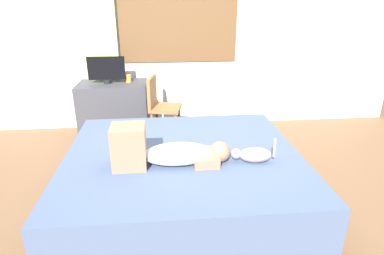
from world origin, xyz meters
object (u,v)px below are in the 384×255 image
(tv_monitor, at_px, (106,70))
(cup, at_px, (129,78))
(person_lying, at_px, (166,151))
(bed, at_px, (183,180))
(cat, at_px, (253,155))
(desk, at_px, (114,110))
(chair_by_desk, at_px, (160,104))

(tv_monitor, relative_size, cup, 4.87)
(person_lying, distance_m, tv_monitor, 2.09)
(bed, height_order, cat, cat)
(cat, relative_size, tv_monitor, 0.74)
(tv_monitor, bearing_deg, desk, 0.00)
(desk, bearing_deg, cup, 9.37)
(bed, height_order, person_lying, person_lying)
(cat, height_order, chair_by_desk, chair_by_desk)
(cat, bearing_deg, person_lying, 177.17)
(person_lying, height_order, cat, person_lying)
(person_lying, bearing_deg, tv_monitor, 110.20)
(person_lying, relative_size, cup, 9.49)
(person_lying, distance_m, cup, 2.04)
(bed, relative_size, person_lying, 2.20)
(bed, bearing_deg, chair_by_desk, 97.19)
(bed, relative_size, chair_by_desk, 2.40)
(desk, bearing_deg, person_lying, -71.19)
(cup, bearing_deg, cat, -60.41)
(cat, height_order, desk, cat)
(desk, bearing_deg, tv_monitor, -180.00)
(cup, relative_size, chair_by_desk, 0.11)
(desk, height_order, chair_by_desk, chair_by_desk)
(cat, bearing_deg, cup, 119.59)
(cup, height_order, chair_by_desk, chair_by_desk)
(bed, distance_m, desk, 1.93)
(desk, relative_size, tv_monitor, 1.87)
(cat, bearing_deg, desk, 124.54)
(tv_monitor, height_order, chair_by_desk, tv_monitor)
(person_lying, height_order, tv_monitor, tv_monitor)
(desk, height_order, cup, cup)
(person_lying, bearing_deg, desk, 108.81)
(cup, bearing_deg, person_lying, -77.34)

